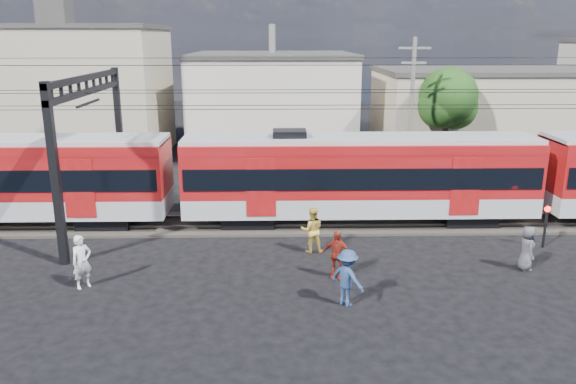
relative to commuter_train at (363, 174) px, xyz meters
name	(u,v)px	position (x,y,z in m)	size (l,w,h in m)	color
ground	(329,302)	(-2.28, -8.00, -2.40)	(120.00, 120.00, 0.00)	black
track_bed	(313,223)	(-2.28, 0.00, -2.34)	(70.00, 3.40, 0.12)	#2D2823
rail_near	(315,226)	(-2.28, -0.75, -2.22)	(70.00, 0.12, 0.12)	#59544C
rail_far	(313,216)	(-2.28, 0.75, -2.22)	(70.00, 0.12, 0.12)	#59544C
commuter_train	(363,174)	(0.00, 0.00, 0.00)	(50.30, 3.08, 4.17)	black
catenary	(120,116)	(-10.93, 0.00, 2.73)	(70.00, 9.30, 7.52)	black
building_west	(63,92)	(-19.28, 16.00, 2.25)	(14.28, 10.20, 9.30)	tan
building_midwest	(273,101)	(-4.28, 19.00, 1.25)	(12.24, 12.24, 7.30)	beige
building_mideast	(490,112)	(11.72, 16.00, 0.75)	(16.32, 10.20, 6.30)	tan
utility_pole_mid	(411,109)	(3.72, 7.00, 2.13)	(1.80, 0.24, 8.50)	slate
tree_near	(450,100)	(6.91, 10.09, 2.26)	(3.82, 3.64, 6.72)	#382619
pedestrian_a	(82,262)	(-10.82, -6.66, -1.44)	(0.70, 0.46, 1.93)	silver
pedestrian_b	(312,230)	(-2.58, -3.48, -1.45)	(0.92, 0.72, 1.90)	gold
pedestrian_c	(347,278)	(-1.73, -8.20, -1.44)	(1.24, 0.71, 1.92)	navy
pedestrian_d	(336,254)	(-1.85, -6.06, -1.49)	(1.07, 0.44, 1.82)	maroon
pedestrian_e	(527,248)	(5.39, -5.45, -1.55)	(0.84, 0.54, 1.71)	#48484D
crossing_signal	(546,218)	(7.16, -3.17, -1.12)	(0.27, 0.27, 1.85)	black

